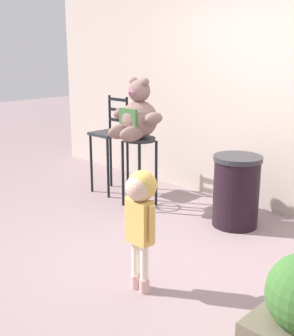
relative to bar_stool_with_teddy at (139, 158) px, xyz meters
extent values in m
plane|color=gray|center=(1.09, -0.82, -0.57)|extent=(24.00, 24.00, 0.00)
cube|color=beige|center=(1.09, 1.05, 1.08)|extent=(7.35, 0.30, 3.30)
cylinder|color=#26292D|center=(0.00, 0.00, 0.22)|extent=(0.36, 0.36, 0.04)
cylinder|color=black|center=(-0.14, -0.14, -0.18)|extent=(0.03, 0.03, 0.77)
cylinder|color=black|center=(0.14, -0.14, -0.18)|extent=(0.03, 0.03, 0.77)
cylinder|color=black|center=(-0.14, 0.14, -0.18)|extent=(0.03, 0.03, 0.77)
cylinder|color=black|center=(0.14, 0.14, -0.18)|extent=(0.03, 0.03, 0.77)
torus|color=black|center=(0.00, 0.00, -0.29)|extent=(0.30, 0.30, 0.02)
sphere|color=#80615A|center=(0.00, 0.00, 0.45)|extent=(0.42, 0.42, 0.42)
cube|color=#386534|center=(0.00, -0.17, 0.46)|extent=(0.26, 0.03, 0.25)
sphere|color=#80615A|center=(0.00, 0.00, 0.77)|extent=(0.25, 0.25, 0.25)
ellipsoid|color=#8E5269|center=(0.00, -0.11, 0.75)|extent=(0.10, 0.08, 0.07)
sphere|color=black|center=(0.00, -0.13, 0.75)|extent=(0.03, 0.03, 0.03)
sphere|color=#80615A|center=(-0.09, 0.00, 0.87)|extent=(0.10, 0.10, 0.10)
sphere|color=#80615A|center=(0.09, 0.00, 0.87)|extent=(0.10, 0.10, 0.10)
ellipsoid|color=#80615A|center=(-0.25, -0.03, 0.49)|extent=(0.15, 0.23, 0.13)
ellipsoid|color=#80615A|center=(0.25, -0.03, 0.49)|extent=(0.15, 0.23, 0.13)
ellipsoid|color=#80615A|center=(-0.09, -0.20, 0.33)|extent=(0.14, 0.35, 0.17)
ellipsoid|color=#80615A|center=(0.09, -0.20, 0.33)|extent=(0.14, 0.35, 0.17)
cylinder|color=#D4A49F|center=(1.30, -1.32, -0.52)|extent=(0.08, 0.08, 0.11)
cylinder|color=beige|center=(1.30, -1.32, -0.32)|extent=(0.06, 0.06, 0.28)
cylinder|color=#D4A49F|center=(1.39, -1.32, -0.52)|extent=(0.08, 0.08, 0.11)
cylinder|color=beige|center=(1.39, -1.32, -0.32)|extent=(0.06, 0.06, 0.28)
cube|color=#DFAF53|center=(1.34, -1.32, -0.01)|extent=(0.20, 0.11, 0.34)
cylinder|color=#DFAF53|center=(1.22, -1.32, 0.00)|extent=(0.05, 0.05, 0.28)
cylinder|color=#DFAF53|center=(1.47, -1.32, 0.00)|extent=(0.05, 0.05, 0.28)
sphere|color=#D8B293|center=(1.34, -1.32, 0.25)|extent=(0.20, 0.20, 0.20)
sphere|color=gold|center=(1.34, -1.29, 0.26)|extent=(0.22, 0.22, 0.22)
cylinder|color=black|center=(1.14, 0.28, -0.22)|extent=(0.47, 0.47, 0.70)
cylinder|color=#2D2D33|center=(1.14, 0.28, 0.15)|extent=(0.50, 0.50, 0.05)
cube|color=#26292D|center=(-0.64, 0.09, 0.19)|extent=(0.39, 0.39, 0.03)
cylinder|color=black|center=(-0.81, -0.07, -0.20)|extent=(0.03, 0.03, 0.75)
cylinder|color=black|center=(-0.48, -0.07, -0.20)|extent=(0.03, 0.03, 0.75)
cylinder|color=black|center=(-0.81, 0.26, -0.20)|extent=(0.03, 0.03, 0.75)
cylinder|color=black|center=(-0.48, 0.26, -0.20)|extent=(0.03, 0.03, 0.75)
cylinder|color=black|center=(-0.81, 0.26, 0.43)|extent=(0.03, 0.03, 0.44)
cylinder|color=black|center=(-0.48, 0.26, 0.43)|extent=(0.03, 0.03, 0.44)
cube|color=black|center=(-0.64, 0.26, 0.34)|extent=(0.33, 0.02, 0.04)
cube|color=black|center=(-0.64, 0.26, 0.47)|extent=(0.33, 0.02, 0.04)
cube|color=black|center=(-0.64, 0.26, 0.60)|extent=(0.33, 0.02, 0.04)
camera|label=1|loc=(3.48, -3.41, 1.21)|focal=46.69mm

